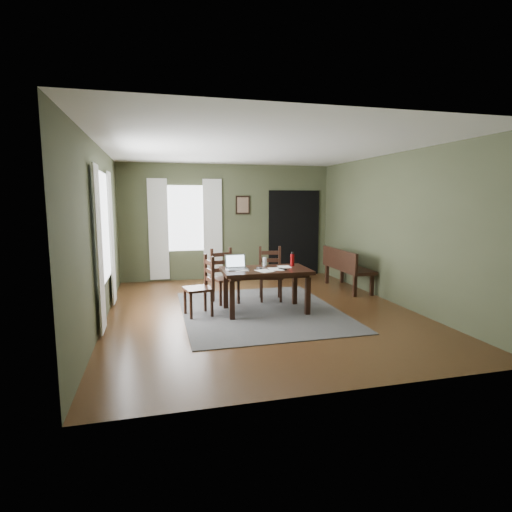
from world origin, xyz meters
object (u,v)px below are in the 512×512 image
object	(u,v)px
chair_back_left	(224,277)
water_bottle	(292,259)
dining_table	(266,274)
bench	(345,265)
chair_back_right	(270,274)
chair_end	(201,287)
laptop	(236,265)

from	to	relation	value
chair_back_left	water_bottle	xyz separation A→B (m)	(1.10, -0.58, 0.36)
dining_table	chair_back_left	distance (m)	0.97
chair_back_left	bench	distance (m)	2.68
chair_back_left	chair_back_right	world-z (taller)	chair_back_right
chair_end	bench	world-z (taller)	chair_end
bench	chair_end	bearing A→B (deg)	110.74
dining_table	chair_end	bearing A→B (deg)	178.99
chair_back_left	laptop	distance (m)	0.74
laptop	bench	bearing A→B (deg)	21.17
chair_end	chair_back_left	bearing A→B (deg)	134.10
chair_back_left	laptop	world-z (taller)	chair_back_left
water_bottle	chair_end	bearing A→B (deg)	-174.80
chair_back_left	laptop	xyz separation A→B (m)	(0.09, -0.67, 0.31)
chair_end	chair_back_left	world-z (taller)	chair_back_left
chair_back_right	water_bottle	world-z (taller)	chair_back_right
dining_table	water_bottle	bearing A→B (deg)	21.01
chair_back_right	bench	size ratio (longest dim) A/B	0.65
chair_end	chair_back_left	xyz separation A→B (m)	(0.50, 0.72, 0.01)
chair_back_right	water_bottle	size ratio (longest dim) A/B	4.12
dining_table	laptop	xyz separation A→B (m)	(-0.48, 0.10, 0.15)
chair_end	bench	distance (m)	3.36
dining_table	bench	world-z (taller)	bench
water_bottle	chair_back_left	bearing A→B (deg)	152.40
chair_end	bench	size ratio (longest dim) A/B	0.64
dining_table	water_bottle	size ratio (longest dim) A/B	6.09
bench	dining_table	bearing A→B (deg)	120.77
chair_back_left	bench	xyz separation A→B (m)	(2.64, 0.47, 0.02)
chair_end	water_bottle	size ratio (longest dim) A/B	4.04
chair_end	chair_back_right	bearing A→B (deg)	106.38
chair_end	dining_table	bearing A→B (deg)	76.58
chair_end	laptop	world-z (taller)	chair_end
laptop	dining_table	bearing A→B (deg)	-14.46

